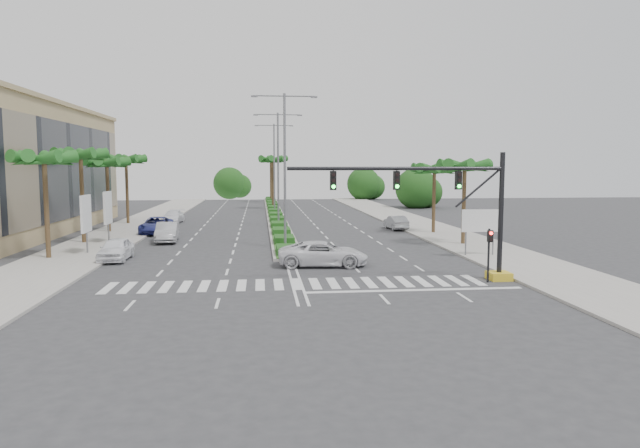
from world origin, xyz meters
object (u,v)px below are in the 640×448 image
object	(u,v)px
car_right	(396,223)
car_parked_a	(116,249)
car_parked_b	(167,232)
car_parked_c	(156,225)
car_parked_d	(173,217)
car_crossing	(323,254)

from	to	relation	value
car_right	car_parked_a	bearing A→B (deg)	31.45
car_parked_b	car_parked_c	world-z (taller)	car_parked_b
car_parked_b	car_parked_a	bearing A→B (deg)	-106.09
car_parked_a	car_parked_b	xyz separation A→B (m)	(1.94, 9.45, 0.05)
car_parked_d	car_crossing	xyz separation A→B (m)	(13.87, -29.67, 0.10)
car_parked_a	car_crossing	bearing A→B (deg)	-15.04
car_parked_b	car_parked_d	xyz separation A→B (m)	(-1.94, 16.52, -0.12)
car_parked_c	car_parked_d	bearing A→B (deg)	89.58
car_parked_d	car_crossing	distance (m)	32.75
car_right	car_parked_b	bearing A→B (deg)	14.69
car_parked_a	car_right	distance (m)	28.91
car_parked_a	car_parked_c	bearing A→B (deg)	89.93
car_parked_c	car_crossing	size ratio (longest dim) A/B	0.99
car_parked_d	car_crossing	world-z (taller)	car_crossing
car_parked_b	car_right	world-z (taller)	car_parked_b
car_parked_c	car_parked_d	xyz separation A→B (m)	(0.00, 10.48, -0.10)
car_parked_a	car_crossing	size ratio (longest dim) A/B	0.78
car_parked_a	car_parked_b	bearing A→B (deg)	78.33
car_parked_d	car_right	xyz separation A→B (m)	(23.60, -9.26, 0.01)
car_parked_d	car_parked_c	bearing A→B (deg)	-85.96
car_crossing	car_right	bearing A→B (deg)	-20.32
car_parked_c	car_parked_d	size ratio (longest dim) A/B	1.19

